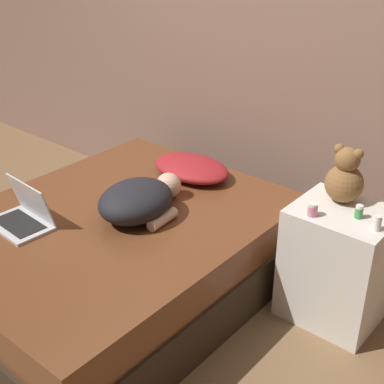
% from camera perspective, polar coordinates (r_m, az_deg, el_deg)
% --- Properties ---
extents(ground_plane, '(12.00, 12.00, 0.00)m').
position_cam_1_polar(ground_plane, '(3.27, -7.81, -10.26)').
color(ground_plane, brown).
extents(wall_back, '(8.00, 0.06, 2.60)m').
position_cam_1_polar(wall_back, '(3.59, 5.82, 16.20)').
color(wall_back, '#846656').
rests_on(wall_back, ground_plane).
extents(bed, '(1.51, 1.89, 0.51)m').
position_cam_1_polar(bed, '(3.13, -8.09, -6.62)').
color(bed, '#2D2319').
rests_on(bed, ground_plane).
extents(nightstand, '(0.50, 0.43, 0.66)m').
position_cam_1_polar(nightstand, '(2.98, 15.19, -7.44)').
color(nightstand, silver).
rests_on(nightstand, ground_plane).
extents(pillow, '(0.53, 0.36, 0.11)m').
position_cam_1_polar(pillow, '(3.40, -0.05, 2.58)').
color(pillow, maroon).
rests_on(pillow, bed).
extents(person_lying, '(0.40, 0.61, 0.20)m').
position_cam_1_polar(person_lying, '(2.94, -5.62, -0.80)').
color(person_lying, black).
rests_on(person_lying, bed).
extents(laptop, '(0.37, 0.26, 0.24)m').
position_cam_1_polar(laptop, '(3.00, -17.52, -2.38)').
color(laptop, silver).
rests_on(laptop, bed).
extents(teddy_bear, '(0.20, 0.20, 0.31)m').
position_cam_1_polar(teddy_bear, '(2.85, 16.00, 1.47)').
color(teddy_bear, brown).
rests_on(teddy_bear, nightstand).
extents(bottle_green, '(0.04, 0.04, 0.07)m').
position_cam_1_polar(bottle_green, '(2.75, 17.38, -2.02)').
color(bottle_green, '#3D8E4C').
rests_on(bottle_green, nightstand).
extents(bottle_white, '(0.04, 0.04, 0.08)m').
position_cam_1_polar(bottle_white, '(2.67, 19.13, -3.16)').
color(bottle_white, white).
rests_on(bottle_white, nightstand).
extents(bottle_pink, '(0.05, 0.05, 0.07)m').
position_cam_1_polar(bottle_pink, '(2.71, 12.74, -1.85)').
color(bottle_pink, pink).
rests_on(bottle_pink, nightstand).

